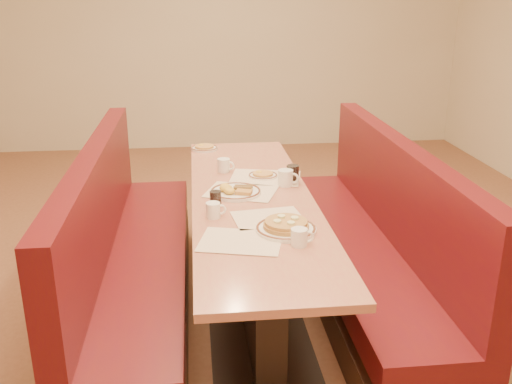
{
  "coord_description": "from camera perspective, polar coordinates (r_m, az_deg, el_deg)",
  "views": [
    {
      "loc": [
        -0.32,
        -3.1,
        1.89
      ],
      "look_at": [
        0.0,
        -0.2,
        0.85
      ],
      "focal_mm": 40.0,
      "sensor_mm": 36.0,
      "label": 1
    }
  ],
  "objects": [
    {
      "name": "booth_left",
      "position": [
        3.48,
        -12.53,
        -6.95
      ],
      "size": [
        0.55,
        2.5,
        1.05
      ],
      "color": "#4C3326",
      "rests_on": "ground"
    },
    {
      "name": "soda_tumbler_mid",
      "position": [
        3.57,
        3.69,
        1.83
      ],
      "size": [
        0.08,
        0.08,
        0.11
      ],
      "color": "black",
      "rests_on": "diner_table"
    },
    {
      "name": "diner_table",
      "position": [
        3.47,
        -0.36,
        -6.33
      ],
      "size": [
        0.7,
        2.5,
        0.75
      ],
      "color": "black",
      "rests_on": "ground"
    },
    {
      "name": "placemat_near_right",
      "position": [
        3.0,
        1.23,
        -2.62
      ],
      "size": [
        0.39,
        0.31,
        0.0
      ],
      "primitive_type": "cube",
      "rotation": [
        0.0,
        0.0,
        0.13
      ],
      "color": "beige",
      "rests_on": "diner_table"
    },
    {
      "name": "placemat_near_left",
      "position": [
        2.73,
        -1.53,
        -4.93
      ],
      "size": [
        0.45,
        0.38,
        0.0
      ],
      "primitive_type": "cube",
      "rotation": [
        0.0,
        0.0,
        -0.25
      ],
      "color": "beige",
      "rests_on": "diner_table"
    },
    {
      "name": "coffee_mug_a",
      "position": [
        2.69,
        4.4,
        -4.51
      ],
      "size": [
        0.11,
        0.08,
        0.08
      ],
      "rotation": [
        0.0,
        0.0,
        -0.04
      ],
      "color": "white",
      "rests_on": "diner_table"
    },
    {
      "name": "booth_right",
      "position": [
        3.61,
        11.33,
        -5.84
      ],
      "size": [
        0.55,
        2.5,
        1.05
      ],
      "color": "#4C3326",
      "rests_on": "ground"
    },
    {
      "name": "eggs_plate",
      "position": [
        3.36,
        -2.12,
        0.09
      ],
      "size": [
        0.3,
        0.3,
        0.06
      ],
      "rotation": [
        0.0,
        0.0,
        -0.31
      ],
      "color": "white",
      "rests_on": "diner_table"
    },
    {
      "name": "coffee_mug_d",
      "position": [
        3.77,
        -3.2,
        2.71
      ],
      "size": [
        0.11,
        0.08,
        0.09
      ],
      "rotation": [
        0.0,
        0.0,
        -0.41
      ],
      "color": "white",
      "rests_on": "diner_table"
    },
    {
      "name": "coffee_mug_c",
      "position": [
        3.5,
        3.03,
        1.45
      ],
      "size": [
        0.13,
        0.09,
        0.1
      ],
      "rotation": [
        0.0,
        0.0,
        -0.32
      ],
      "color": "white",
      "rests_on": "diner_table"
    },
    {
      "name": "ground",
      "position": [
        3.64,
        -0.35,
        -11.64
      ],
      "size": [
        8.0,
        8.0,
        0.0
      ],
      "primitive_type": "plane",
      "color": "#9E6647",
      "rests_on": "ground"
    },
    {
      "name": "placemat_far_left",
      "position": [
        3.39,
        -1.49,
        0.04
      ],
      "size": [
        0.48,
        0.42,
        0.0
      ],
      "primitive_type": "cube",
      "rotation": [
        0.0,
        0.0,
        -0.36
      ],
      "color": "beige",
      "rests_on": "diner_table"
    },
    {
      "name": "placemat_far_right",
      "position": [
        3.65,
        0.94,
        1.46
      ],
      "size": [
        0.5,
        0.42,
        0.0
      ],
      "primitive_type": "cube",
      "rotation": [
        0.0,
        0.0,
        -0.23
      ],
      "color": "beige",
      "rests_on": "diner_table"
    },
    {
      "name": "coffee_mug_b",
      "position": [
        3.01,
        -4.25,
        -1.79
      ],
      "size": [
        0.11,
        0.08,
        0.08
      ],
      "rotation": [
        0.0,
        0.0,
        0.07
      ],
      "color": "white",
      "rests_on": "diner_table"
    },
    {
      "name": "soda_tumbler_near",
      "position": [
        3.17,
        -4.07,
        -0.68
      ],
      "size": [
        0.06,
        0.06,
        0.09
      ],
      "color": "black",
      "rests_on": "diner_table"
    },
    {
      "name": "extra_plate_far",
      "position": [
        4.33,
        -5.19,
        4.43
      ],
      "size": [
        0.2,
        0.2,
        0.04
      ],
      "rotation": [
        0.0,
        0.0,
        -0.36
      ],
      "color": "white",
      "rests_on": "diner_table"
    },
    {
      "name": "pancake_plate",
      "position": [
        2.85,
        3.01,
        -3.51
      ],
      "size": [
        0.3,
        0.3,
        0.07
      ],
      "rotation": [
        0.0,
        0.0,
        -0.09
      ],
      "color": "white",
      "rests_on": "diner_table"
    },
    {
      "name": "extra_plate_mid",
      "position": [
        3.67,
        0.68,
        1.71
      ],
      "size": [
        0.19,
        0.19,
        0.04
      ],
      "rotation": [
        0.0,
        0.0,
        -0.15
      ],
      "color": "white",
      "rests_on": "diner_table"
    }
  ]
}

